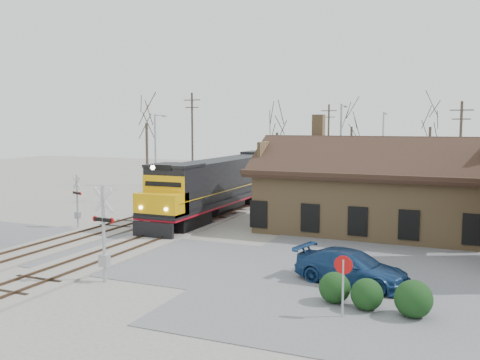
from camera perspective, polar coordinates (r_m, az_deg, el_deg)
The scene contains 25 objects.
ground at distance 31.23m, azimuth -12.99°, elevation -7.54°, with size 140.00×140.00×0.00m, color #A39D93.
road at distance 31.23m, azimuth -12.99°, elevation -7.51°, with size 60.00×9.00×0.03m, color #5A5A5F.
parking_lot at distance 29.37m, azimuth 22.61°, elevation -8.68°, with size 22.00×26.00×0.03m, color #5A5A5F.
track_main at distance 43.97m, azimuth -1.40°, elevation -3.36°, with size 3.40×90.00×0.24m.
track_siding at distance 46.00m, azimuth -6.52°, elevation -2.98°, with size 3.40×90.00×0.24m.
depot at distance 37.28m, azimuth 13.62°, elevation -1.59°, with size 15.20×9.31×7.90m.
locomotive_lead at distance 42.31m, azimuth -2.24°, elevation -0.51°, with size 3.10×20.78×4.61m.
locomotive_trailing at distance 61.91m, azimuth 6.13°, elevation 1.54°, with size 3.10×20.78×4.37m.
crossbuck_near at distance 25.27m, azimuth -14.32°, elevation -5.98°, with size 1.27×0.33×4.46m.
crossbuck_far at distance 39.16m, azimuth -16.96°, elevation -2.28°, with size 1.02×0.42×3.71m.
do_not_enter_sign at distance 20.55m, azimuth 10.95°, elevation -9.91°, with size 0.71×0.08×2.38m.
parked_car at distance 24.96m, azimuth 11.85°, elevation -9.13°, with size 2.16×5.30×1.54m, color navy.
hedge_a at distance 22.38m, azimuth 10.06°, elevation -11.24°, with size 1.27×1.27×1.27m, color black.
hedge_b at distance 21.82m, azimuth 13.38°, elevation -11.79°, with size 1.26×1.26×1.26m, color black.
hedge_c at distance 21.48m, azimuth 18.02°, elevation -11.98°, with size 1.43×1.43×1.43m, color black.
streetlight_a at distance 49.92m, azimuth -8.92°, elevation 2.91°, with size 0.25×2.04×8.13m.
streetlight_b at distance 45.22m, azimuth 10.71°, elevation 3.05°, with size 0.25×2.04×8.87m.
streetlight_c at distance 57.53m, azimuth 15.01°, elevation 3.35°, with size 0.25×2.04×8.45m.
utility_pole_a at distance 59.18m, azimuth -5.11°, elevation 4.36°, with size 2.00×0.24×10.61m.
utility_pole_b at distance 68.78m, azimuth 9.41°, elevation 4.13°, with size 2.00×0.24×9.66m.
utility_pole_c at distance 52.36m, azimuth 22.41°, elevation 2.96°, with size 2.00×0.24×9.25m.
tree_a at distance 63.77m, azimuth -9.97°, elevation 7.11°, with size 4.89×4.89×11.99m.
tree_b at distance 65.33m, azimuth 3.98°, elevation 5.96°, with size 4.11×4.11×10.08m.
tree_c at distance 75.09m, azimuth 11.84°, elevation 6.44°, with size 4.55×4.55×11.16m.
tree_d at distance 67.37m, azimuth 19.67°, elevation 6.33°, with size 4.58×4.58×11.23m.
Camera 1 is at (18.01, -24.47, 7.25)m, focal length 40.00 mm.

